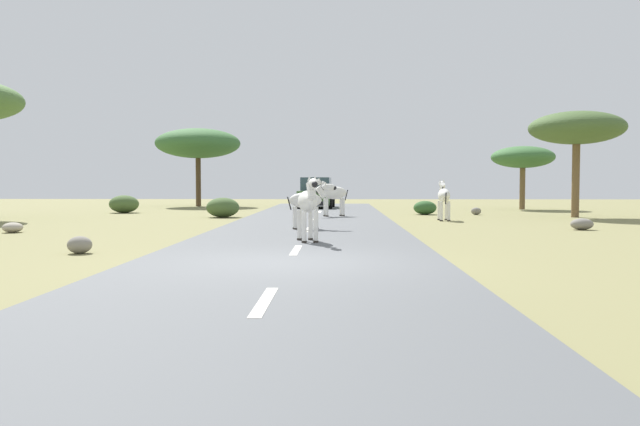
{
  "coord_description": "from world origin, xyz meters",
  "views": [
    {
      "loc": [
        0.87,
        -11.92,
        1.54
      ],
      "look_at": [
        0.34,
        7.12,
        0.61
      ],
      "focal_mm": 36.17,
      "sensor_mm": 36.0,
      "label": 1
    }
  ],
  "objects_px": {
    "tree_0": "(523,158)",
    "tree_1": "(198,144)",
    "bush_2": "(223,207)",
    "bush_3": "(124,204)",
    "rock_2": "(80,245)",
    "rock_3": "(582,224)",
    "tree_3": "(577,129)",
    "zebra_3": "(444,196)",
    "car_0": "(316,194)",
    "rock_1": "(13,227)",
    "zebra_0": "(308,202)",
    "zebra_2": "(308,201)",
    "rock_0": "(476,211)",
    "zebra_1": "(332,193)",
    "bush_0": "(425,208)"
  },
  "relations": [
    {
      "from": "zebra_0",
      "to": "tree_0",
      "type": "bearing_deg",
      "value": -131.03
    },
    {
      "from": "tree_0",
      "to": "bush_3",
      "type": "xyz_separation_m",
      "value": [
        -20.87,
        -4.62,
        -2.45
      ]
    },
    {
      "from": "rock_3",
      "to": "rock_2",
      "type": "bearing_deg",
      "value": -151.76
    },
    {
      "from": "tree_3",
      "to": "zebra_3",
      "type": "bearing_deg",
      "value": -157.46
    },
    {
      "from": "tree_0",
      "to": "tree_1",
      "type": "distance_m",
      "value": 19.51
    },
    {
      "from": "zebra_2",
      "to": "rock_1",
      "type": "height_order",
      "value": "zebra_2"
    },
    {
      "from": "car_0",
      "to": "rock_0",
      "type": "bearing_deg",
      "value": 140.49
    },
    {
      "from": "bush_3",
      "to": "rock_2",
      "type": "bearing_deg",
      "value": -74.27
    },
    {
      "from": "zebra_1",
      "to": "bush_2",
      "type": "xyz_separation_m",
      "value": [
        -4.72,
        -0.09,
        -0.61
      ]
    },
    {
      "from": "car_0",
      "to": "tree_0",
      "type": "bearing_deg",
      "value": 177.68
    },
    {
      "from": "tree_0",
      "to": "tree_1",
      "type": "xyz_separation_m",
      "value": [
        -19.05,
        4.08,
        1.04
      ]
    },
    {
      "from": "tree_3",
      "to": "bush_3",
      "type": "distance_m",
      "value": 21.42
    },
    {
      "from": "tree_1",
      "to": "bush_3",
      "type": "distance_m",
      "value": 9.55
    },
    {
      "from": "zebra_0",
      "to": "tree_3",
      "type": "bearing_deg",
      "value": -144.46
    },
    {
      "from": "bush_0",
      "to": "bush_2",
      "type": "distance_m",
      "value": 9.44
    },
    {
      "from": "zebra_0",
      "to": "rock_0",
      "type": "relative_size",
      "value": 3.73
    },
    {
      "from": "zebra_0",
      "to": "bush_2",
      "type": "bearing_deg",
      "value": -82.65
    },
    {
      "from": "zebra_3",
      "to": "rock_2",
      "type": "distance_m",
      "value": 15.51
    },
    {
      "from": "rock_1",
      "to": "zebra_2",
      "type": "bearing_deg",
      "value": 6.71
    },
    {
      "from": "tree_0",
      "to": "bush_2",
      "type": "relative_size",
      "value": 2.47
    },
    {
      "from": "zebra_1",
      "to": "bush_3",
      "type": "height_order",
      "value": "zebra_1"
    },
    {
      "from": "zebra_3",
      "to": "tree_3",
      "type": "xyz_separation_m",
      "value": [
        6.1,
        2.53,
        2.85
      ]
    },
    {
      "from": "car_0",
      "to": "rock_1",
      "type": "height_order",
      "value": "car_0"
    },
    {
      "from": "zebra_3",
      "to": "bush_3",
      "type": "distance_m",
      "value": 15.93
    },
    {
      "from": "tree_3",
      "to": "rock_2",
      "type": "xyz_separation_m",
      "value": [
        -15.83,
        -14.58,
        -3.64
      ]
    },
    {
      "from": "tree_0",
      "to": "rock_2",
      "type": "relative_size",
      "value": 6.81
    },
    {
      "from": "zebra_0",
      "to": "car_0",
      "type": "height_order",
      "value": "car_0"
    },
    {
      "from": "zebra_1",
      "to": "zebra_3",
      "type": "xyz_separation_m",
      "value": [
        4.45,
        -2.11,
        -0.06
      ]
    },
    {
      "from": "tree_1",
      "to": "bush_3",
      "type": "bearing_deg",
      "value": -101.78
    },
    {
      "from": "zebra_2",
      "to": "rock_2",
      "type": "distance_m",
      "value": 8.11
    },
    {
      "from": "tree_0",
      "to": "bush_2",
      "type": "xyz_separation_m",
      "value": [
        -15.26,
        -8.49,
        -2.46
      ]
    },
    {
      "from": "zebra_0",
      "to": "zebra_3",
      "type": "height_order",
      "value": "zebra_0"
    },
    {
      "from": "rock_3",
      "to": "zebra_1",
      "type": "bearing_deg",
      "value": 139.08
    },
    {
      "from": "tree_3",
      "to": "bush_2",
      "type": "height_order",
      "value": "tree_3"
    },
    {
      "from": "zebra_2",
      "to": "rock_3",
      "type": "relative_size",
      "value": 2.18
    },
    {
      "from": "car_0",
      "to": "tree_1",
      "type": "distance_m",
      "value": 8.68
    },
    {
      "from": "tree_0",
      "to": "rock_2",
      "type": "distance_m",
      "value": 27.69
    },
    {
      "from": "bush_2",
      "to": "bush_3",
      "type": "xyz_separation_m",
      "value": [
        -5.61,
        3.87,
        0.01
      ]
    },
    {
      "from": "zebra_0",
      "to": "car_0",
      "type": "distance_m",
      "value": 21.25
    },
    {
      "from": "bush_2",
      "to": "bush_0",
      "type": "bearing_deg",
      "value": 16.15
    },
    {
      "from": "tree_0",
      "to": "bush_0",
      "type": "xyz_separation_m",
      "value": [
        -6.19,
        -5.87,
        -2.56
      ]
    },
    {
      "from": "zebra_3",
      "to": "tree_3",
      "type": "bearing_deg",
      "value": 24.4
    },
    {
      "from": "zebra_0",
      "to": "zebra_3",
      "type": "distance_m",
      "value": 10.91
    },
    {
      "from": "tree_0",
      "to": "rock_2",
      "type": "bearing_deg",
      "value": -125.01
    },
    {
      "from": "rock_2",
      "to": "rock_3",
      "type": "distance_m",
      "value": 15.15
    },
    {
      "from": "rock_0",
      "to": "rock_3",
      "type": "distance_m",
      "value": 9.52
    },
    {
      "from": "zebra_0",
      "to": "rock_2",
      "type": "xyz_separation_m",
      "value": [
        -4.8,
        -2.32,
        -0.84
      ]
    },
    {
      "from": "zebra_0",
      "to": "rock_3",
      "type": "relative_size",
      "value": 2.39
    },
    {
      "from": "bush_2",
      "to": "rock_2",
      "type": "relative_size",
      "value": 2.76
    },
    {
      "from": "tree_3",
      "to": "rock_3",
      "type": "bearing_deg",
      "value": -108.49
    }
  ]
}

